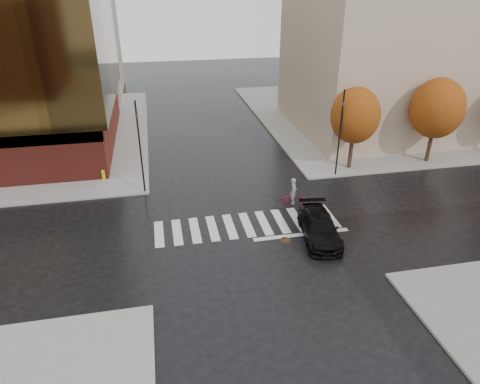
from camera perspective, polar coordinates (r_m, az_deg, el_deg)
The scene contains 13 objects.
ground at distance 26.71m, azimuth 1.18°, elevation -4.92°, with size 120.00×120.00×0.00m, color black.
sidewalk_ne at distance 52.30m, azimuth 19.19°, elevation 9.90°, with size 30.00×30.00×0.15m, color gray.
crosswalk at distance 27.13m, azimuth 0.95°, elevation -4.36°, with size 12.00×3.00×0.01m, color silver.
building_ne_tan at distance 45.19m, azimuth 18.90°, elevation 19.32°, with size 16.00×16.00×18.00m, color tan.
building_nw_far at distance 60.26m, azimuth -23.62°, elevation 21.14°, with size 14.00×12.00×20.00m, color tan.
tree_ne_a at distance 34.52m, azimuth 15.11°, elevation 9.79°, with size 3.80×3.80×6.50m.
tree_ne_b at distance 38.05m, azimuth 24.82°, elevation 10.06°, with size 4.20×4.20×6.89m.
sedan at distance 25.93m, azimuth 10.54°, elevation -4.63°, with size 2.01×4.95×1.44m, color black.
cyclist at distance 29.39m, azimuth 7.23°, elevation -0.48°, with size 1.83×1.07×1.96m.
traffic_light_nw at distance 30.23m, azimuth -13.25°, elevation 6.43°, with size 0.17×0.15×6.64m.
traffic_light_ne at distance 33.05m, azimuth 13.24°, elevation 8.21°, with size 0.17×0.19×6.66m.
fire_hydrant at distance 34.10m, azimuth -17.77°, elevation 2.27°, with size 0.29×0.29×0.82m.
manhole at distance 25.77m, azimuth 6.07°, elevation -6.38°, with size 0.63×0.63×0.01m, color #452E18.
Camera 1 is at (-5.06, -22.12, 14.09)m, focal length 32.00 mm.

